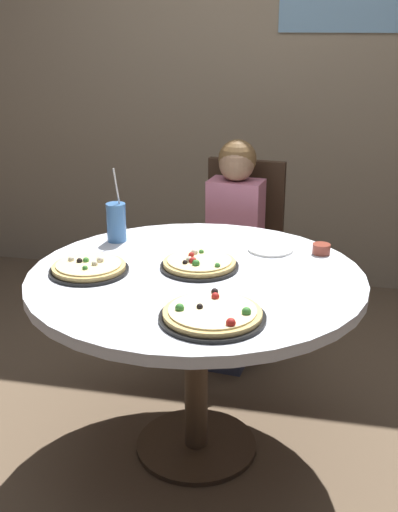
{
  "coord_description": "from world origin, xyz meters",
  "views": [
    {
      "loc": [
        0.48,
        -2.1,
        1.61
      ],
      "look_at": [
        0.0,
        0.05,
        0.8
      ],
      "focal_mm": 44.96,
      "sensor_mm": 36.0,
      "label": 1
    }
  ],
  "objects_px": {
    "pizza_veggie": "(199,264)",
    "soda_cup": "(116,222)",
    "pizza_cheese": "(89,268)",
    "pizza_pepperoni": "(213,314)",
    "dining_table": "(196,298)",
    "chair_wooden": "(240,244)",
    "plate_small": "(270,249)",
    "diner_child": "(231,264)",
    "sauce_bowl": "(321,249)"
  },
  "relations": [
    {
      "from": "chair_wooden",
      "to": "diner_child",
      "type": "distance_m",
      "value": 0.19
    },
    {
      "from": "diner_child",
      "to": "plate_small",
      "type": "height_order",
      "value": "diner_child"
    },
    {
      "from": "pizza_cheese",
      "to": "sauce_bowl",
      "type": "bearing_deg",
      "value": 25.0
    },
    {
      "from": "dining_table",
      "to": "plate_small",
      "type": "bearing_deg",
      "value": 52.82
    },
    {
      "from": "dining_table",
      "to": "soda_cup",
      "type": "distance_m",
      "value": 0.53
    },
    {
      "from": "soda_cup",
      "to": "plate_small",
      "type": "relative_size",
      "value": 1.71
    },
    {
      "from": "chair_wooden",
      "to": "pizza_cheese",
      "type": "relative_size",
      "value": 3.28
    },
    {
      "from": "dining_table",
      "to": "pizza_cheese",
      "type": "height_order",
      "value": "pizza_cheese"
    },
    {
      "from": "dining_table",
      "to": "pizza_cheese",
      "type": "xyz_separation_m",
      "value": [
        -0.38,
        -0.07,
        0.11
      ]
    },
    {
      "from": "dining_table",
      "to": "diner_child",
      "type": "relative_size",
      "value": 1.13
    },
    {
      "from": "plate_small",
      "to": "pizza_cheese",
      "type": "bearing_deg",
      "value": -148.53
    },
    {
      "from": "pizza_veggie",
      "to": "plate_small",
      "type": "height_order",
      "value": "pizza_veggie"
    },
    {
      "from": "plate_small",
      "to": "pizza_veggie",
      "type": "bearing_deg",
      "value": -133.1
    },
    {
      "from": "dining_table",
      "to": "pizza_veggie",
      "type": "height_order",
      "value": "pizza_veggie"
    },
    {
      "from": "chair_wooden",
      "to": "pizza_cheese",
      "type": "xyz_separation_m",
      "value": [
        -0.39,
        -1.06,
        0.24
      ]
    },
    {
      "from": "chair_wooden",
      "to": "pizza_veggie",
      "type": "relative_size",
      "value": 3.26
    },
    {
      "from": "pizza_pepperoni",
      "to": "pizza_cheese",
      "type": "bearing_deg",
      "value": 150.87
    },
    {
      "from": "pizza_cheese",
      "to": "soda_cup",
      "type": "distance_m",
      "value": 0.36
    },
    {
      "from": "chair_wooden",
      "to": "soda_cup",
      "type": "distance_m",
      "value": 0.87
    },
    {
      "from": "soda_cup",
      "to": "pizza_pepperoni",
      "type": "bearing_deg",
      "value": -50.37
    },
    {
      "from": "pizza_veggie",
      "to": "pizza_pepperoni",
      "type": "distance_m",
      "value": 0.44
    },
    {
      "from": "dining_table",
      "to": "chair_wooden",
      "type": "bearing_deg",
      "value": 89.42
    },
    {
      "from": "pizza_veggie",
      "to": "plate_small",
      "type": "relative_size",
      "value": 1.62
    },
    {
      "from": "chair_wooden",
      "to": "pizza_veggie",
      "type": "height_order",
      "value": "chair_wooden"
    },
    {
      "from": "dining_table",
      "to": "chair_wooden",
      "type": "relative_size",
      "value": 1.29
    },
    {
      "from": "pizza_veggie",
      "to": "sauce_bowl",
      "type": "bearing_deg",
      "value": 30.35
    },
    {
      "from": "pizza_cheese",
      "to": "pizza_veggie",
      "type": "bearing_deg",
      "value": 18.29
    },
    {
      "from": "dining_table",
      "to": "sauce_bowl",
      "type": "relative_size",
      "value": 17.48
    },
    {
      "from": "soda_cup",
      "to": "sauce_bowl",
      "type": "distance_m",
      "value": 0.84
    },
    {
      "from": "plate_small",
      "to": "pizza_pepperoni",
      "type": "bearing_deg",
      "value": -98.65
    },
    {
      "from": "diner_child",
      "to": "sauce_bowl",
      "type": "xyz_separation_m",
      "value": [
        0.44,
        -0.49,
        0.29
      ]
    },
    {
      "from": "sauce_bowl",
      "to": "chair_wooden",
      "type": "bearing_deg",
      "value": 122.04
    },
    {
      "from": "pizza_pepperoni",
      "to": "sauce_bowl",
      "type": "relative_size",
      "value": 4.74
    },
    {
      "from": "pizza_veggie",
      "to": "plate_small",
      "type": "bearing_deg",
      "value": 46.9
    },
    {
      "from": "diner_child",
      "to": "plate_small",
      "type": "xyz_separation_m",
      "value": [
        0.24,
        -0.5,
        0.27
      ]
    },
    {
      "from": "plate_small",
      "to": "chair_wooden",
      "type": "bearing_deg",
      "value": 108.26
    },
    {
      "from": "dining_table",
      "to": "pizza_pepperoni",
      "type": "bearing_deg",
      "value": -69.59
    },
    {
      "from": "pizza_pepperoni",
      "to": "soda_cup",
      "type": "bearing_deg",
      "value": 129.63
    },
    {
      "from": "dining_table",
      "to": "soda_cup",
      "type": "bearing_deg",
      "value": 144.33
    },
    {
      "from": "pizza_pepperoni",
      "to": "sauce_bowl",
      "type": "distance_m",
      "value": 0.73
    },
    {
      "from": "pizza_cheese",
      "to": "sauce_bowl",
      "type": "relative_size",
      "value": 4.14
    },
    {
      "from": "sauce_bowl",
      "to": "plate_small",
      "type": "xyz_separation_m",
      "value": [
        -0.2,
        -0.0,
        -0.02
      ]
    },
    {
      "from": "chair_wooden",
      "to": "sauce_bowl",
      "type": "distance_m",
      "value": 0.83
    },
    {
      "from": "pizza_veggie",
      "to": "sauce_bowl",
      "type": "relative_size",
      "value": 4.16
    },
    {
      "from": "pizza_veggie",
      "to": "soda_cup",
      "type": "bearing_deg",
      "value": 149.98
    },
    {
      "from": "pizza_pepperoni",
      "to": "plate_small",
      "type": "distance_m",
      "value": 0.67
    },
    {
      "from": "pizza_veggie",
      "to": "dining_table",
      "type": "bearing_deg",
      "value": -88.53
    },
    {
      "from": "chair_wooden",
      "to": "pizza_pepperoni",
      "type": "relative_size",
      "value": 2.86
    },
    {
      "from": "dining_table",
      "to": "soda_cup",
      "type": "xyz_separation_m",
      "value": [
        -0.4,
        0.29,
        0.18
      ]
    },
    {
      "from": "pizza_veggie",
      "to": "chair_wooden",
      "type": "bearing_deg",
      "value": 89.29
    }
  ]
}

